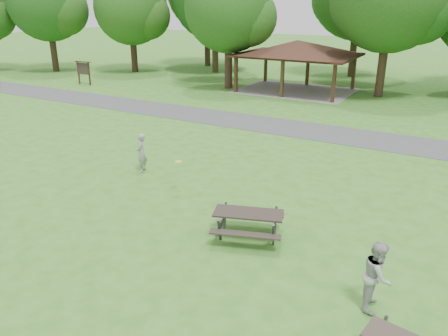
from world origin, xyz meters
TOP-DOWN VIEW (x-y plane):
  - ground at (0.00, 0.00)m, footprint 160.00×160.00m
  - asphalt_path at (0.00, 14.00)m, footprint 120.00×3.20m
  - pavilion at (-4.00, 24.00)m, footprint 8.60×7.01m
  - notice_board at (-20.00, 18.00)m, footprint 1.60×0.30m
  - tree_row_a at (-27.91, 22.03)m, footprint 7.56×7.20m
  - tree_row_b at (-20.92, 25.53)m, footprint 7.14×6.80m
  - tree_row_c at (-13.90, 29.03)m, footprint 8.19×7.80m
  - tree_row_d at (-8.92, 22.53)m, footprint 6.93×6.60m
  - picnic_table_middle at (2.74, 2.33)m, footprint 2.38×2.13m
  - frisbee_in_flight at (-0.84, 3.99)m, footprint 0.31×0.31m
  - frisbee_thrower at (-3.37, 5.02)m, footprint 0.56×0.67m
  - frisbee_catcher at (6.58, 0.97)m, footprint 0.69×0.86m

SIDE VIEW (x-z plane):
  - ground at x=0.00m, z-range 0.00..0.00m
  - asphalt_path at x=0.00m, z-range 0.00..0.02m
  - picnic_table_middle at x=2.74m, z-range 0.20..1.06m
  - frisbee_thrower at x=-3.37m, z-range 0.00..1.58m
  - frisbee_catcher at x=6.58m, z-range 0.00..1.65m
  - frisbee_in_flight at x=-0.84m, z-range 1.19..1.21m
  - notice_board at x=-20.00m, z-range 0.37..2.25m
  - pavilion at x=-4.00m, z-range 1.18..4.94m
  - tree_row_b at x=-20.92m, z-range 1.03..10.30m
  - tree_row_d at x=-8.92m, z-range 1.13..10.41m
  - tree_row_a at x=-27.91m, z-range 1.17..11.14m
  - tree_row_c at x=-13.90m, z-range 1.20..11.87m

